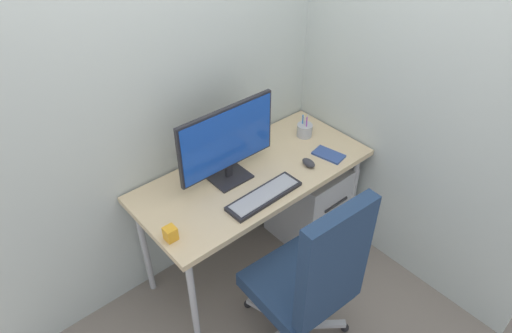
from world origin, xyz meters
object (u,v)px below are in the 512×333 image
monitor (227,141)px  desk_clamp_accessory (170,234)px  keyboard (264,196)px  notebook (329,155)px  mouse (309,163)px  pen_holder (305,130)px  office_chair (311,280)px  filing_cabinet (309,200)px

monitor → desk_clamp_accessory: monitor is taller
keyboard → notebook: keyboard is taller
monitor → desk_clamp_accessory: bearing=-159.3°
mouse → pen_holder: size_ratio=0.61×
pen_holder → mouse: bearing=-131.2°
keyboard → mouse: mouse is taller
office_chair → filing_cabinet: size_ratio=1.89×
filing_cabinet → monitor: monitor is taller
keyboard → mouse: bearing=6.0°
office_chair → monitor: (0.06, 0.72, 0.42)m
pen_holder → filing_cabinet: bearing=-105.8°
filing_cabinet → keyboard: bearing=-164.0°
keyboard → office_chair: bearing=-101.7°
filing_cabinet → desk_clamp_accessory: (-1.10, -0.09, 0.49)m
keyboard → desk_clamp_accessory: 0.54m
mouse → notebook: size_ratio=0.51×
office_chair → pen_holder: 1.03m
keyboard → desk_clamp_accessory: size_ratio=6.19×
mouse → office_chair: bearing=-129.5°
mouse → desk_clamp_accessory: size_ratio=1.29×
notebook → filing_cabinet: bearing=73.6°
filing_cabinet → mouse: size_ratio=6.35×
office_chair → notebook: bearing=37.3°
office_chair → keyboard: 0.50m
monitor → notebook: 0.67m
filing_cabinet → monitor: size_ratio=0.98×
filing_cabinet → mouse: (-0.17, -0.12, 0.48)m
mouse → desk_clamp_accessory: desk_clamp_accessory is taller
mouse → notebook: 0.16m
office_chair → monitor: bearing=85.3°
keyboard → notebook: size_ratio=2.47×
mouse → monitor: bearing=156.6°
pen_holder → keyboard: bearing=-154.8°
pen_holder → desk_clamp_accessory: (-1.13, -0.21, -0.01)m
pen_holder → desk_clamp_accessory: 1.15m
office_chair → filing_cabinet: 0.94m
desk_clamp_accessory → keyboard: bearing=-7.2°
pen_holder → notebook: bearing=-100.2°
pen_holder → desk_clamp_accessory: bearing=-169.5°
filing_cabinet → notebook: bearing=-94.8°
office_chair → pen_holder: size_ratio=7.31×
filing_cabinet → pen_holder: size_ratio=3.87×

